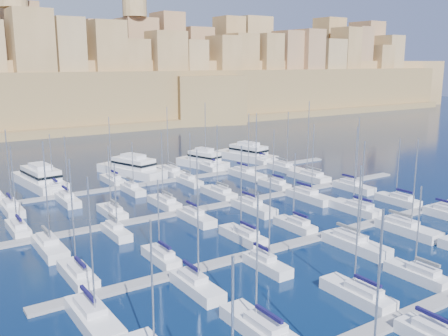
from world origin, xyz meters
TOP-DOWN VIEW (x-y plane):
  - ground at (0.00, 0.00)m, footprint 600.00×600.00m
  - pontoon_mid_near at (0.00, -12.00)m, footprint 84.00×2.00m
  - pontoon_mid_far at (0.00, 10.00)m, footprint 84.00×2.00m
  - pontoon_far at (0.00, 32.00)m, footprint 84.00×2.00m
  - sailboat_1 at (-24.27, -28.35)m, footprint 2.86×9.53m
  - sailboat_2 at (-11.09, -28.66)m, footprint 2.67×8.90m
  - sailboat_3 at (-1.17, -29.10)m, footprint 2.40×8.01m
  - sailboat_12 at (-34.85, -6.77)m, footprint 2.61×8.69m
  - sailboat_13 at (-24.13, -7.31)m, footprint 2.27×7.57m
  - sailboat_14 at (-10.67, -6.71)m, footprint 2.64×8.80m
  - sailboat_15 at (-1.06, -7.19)m, footprint 2.35×7.82m
  - sailboat_16 at (13.59, -6.25)m, footprint 2.92×9.75m
  - sailboat_17 at (24.18, -6.82)m, footprint 2.57×8.58m
  - sailboat_18 at (-36.82, -17.86)m, footprint 2.99×9.97m
  - sailboat_19 at (-24.68, -17.16)m, footprint 2.56×8.53m
  - sailboat_20 at (-14.25, -16.69)m, footprint 2.27×7.58m
  - sailboat_21 at (0.29, -18.04)m, footprint 3.10×10.33m
  - sailboat_22 at (11.75, -17.98)m, footprint 3.07×10.22m
  - sailboat_24 at (-37.15, 14.87)m, footprint 2.39×7.95m
  - sailboat_25 at (-22.11, 15.07)m, footprint 2.51×8.36m
  - sailboat_26 at (-12.22, 15.28)m, footprint 2.63×8.77m
  - sailboat_27 at (-0.46, 15.47)m, footprint 2.75×9.16m
  - sailboat_28 at (12.89, 14.95)m, footprint 2.43×8.11m
  - sailboat_29 at (23.69, 16.28)m, footprint 3.25×10.82m
  - sailboat_30 at (-35.25, 4.35)m, footprint 2.86×9.54m
  - sailboat_31 at (-25.27, 5.39)m, footprint 2.22×7.41m
  - sailboat_32 at (-11.88, 4.74)m, footprint 2.62×8.74m
  - sailboat_33 at (-0.69, 4.16)m, footprint 2.97×9.92m
  - sailboat_34 at (12.29, 4.03)m, footprint 3.06×10.18m
  - sailboat_35 at (24.84, 4.50)m, footprint 2.77×9.23m
  - sailboat_37 at (-25.90, 36.81)m, footprint 2.35×7.82m
  - sailboat_38 at (-13.45, 37.23)m, footprint 2.60×8.68m
  - sailboat_39 at (0.63, 37.98)m, footprint 3.06×10.20m
  - sailboat_40 at (10.84, 38.15)m, footprint 3.16×10.55m
  - sailboat_41 at (25.54, 37.41)m, footprint 2.71×9.05m
  - sailboat_42 at (-35.82, 26.57)m, footprint 2.72×9.08m
  - sailboat_43 at (-26.11, 26.87)m, footprint 2.54×8.48m
  - sailboat_44 at (-13.15, 27.28)m, footprint 2.29×7.64m
  - sailboat_45 at (-0.32, 27.17)m, footprint 2.36×7.86m
  - sailboat_46 at (13.64, 25.77)m, footprint 3.22×10.72m
  - sailboat_47 at (25.14, 25.99)m, footprint 3.08×10.27m
  - motor_yacht_a at (-27.05, 42.59)m, footprint 7.74×19.43m
  - motor_yacht_b at (-6.77, 42.22)m, footprint 10.80×18.90m
  - motor_yacht_c at (11.10, 40.31)m, footprint 8.02×14.77m
  - motor_yacht_d at (25.58, 41.96)m, footprint 9.09×18.33m
  - fortified_city at (-0.19, 155.26)m, footprint 460.00×108.95m

SIDE VIEW (x-z plane):
  - ground at x=0.00m, z-range 0.00..0.00m
  - pontoon_mid_near at x=0.00m, z-range 0.00..0.40m
  - pontoon_mid_far at x=0.00m, z-range 0.00..0.40m
  - pontoon_far at x=0.00m, z-range 0.00..0.40m
  - sailboat_44 at x=-13.15m, z-range -4.61..6.01m
  - sailboat_13 at x=-24.13m, z-range -4.90..6.32m
  - sailboat_31 at x=-25.27m, z-range -5.05..6.47m
  - sailboat_45 at x=-0.32m, z-range -5.00..6.43m
  - sailboat_3 at x=-1.17m, z-range -5.15..6.58m
  - sailboat_37 at x=-25.90m, z-range -5.24..6.67m
  - sailboat_20 at x=-14.25m, z-range -5.42..6.86m
  - sailboat_15 at x=-1.06m, z-range -5.41..6.85m
  - sailboat_28 at x=12.89m, z-range -5.44..6.89m
  - sailboat_25 at x=-22.11m, z-range -5.40..6.84m
  - sailboat_17 at x=24.18m, z-range -5.46..6.91m
  - sailboat_32 at x=-11.88m, z-range -5.41..6.86m
  - sailboat_19 at x=-24.68m, z-range -5.65..7.10m
  - sailboat_43 at x=-26.11m, z-range -5.70..7.15m
  - sailboat_24 at x=-37.15m, z-range -6.08..7.55m
  - sailboat_41 at x=25.54m, z-range -5.85..7.32m
  - sailboat_26 at x=-12.22m, z-range -6.08..7.56m
  - sailboat_14 at x=-10.67m, z-range -6.37..7.86m
  - sailboat_27 at x=-0.46m, z-range -6.33..7.82m
  - sailboat_38 at x=-13.45m, z-range -6.51..8.00m
  - sailboat_1 at x=-24.27m, z-range -6.33..7.83m
  - sailboat_12 at x=-34.85m, z-range -6.73..8.23m
  - sailboat_42 at x=-35.82m, z-range -6.65..8.15m
  - sailboat_2 at x=-11.09m, z-range -6.85..8.36m
  - sailboat_35 at x=24.84m, z-range -6.79..8.30m
  - sailboat_16 at x=13.59m, z-range -6.79..8.30m
  - sailboat_47 at x=25.14m, z-range -6.49..8.01m
  - sailboat_34 at x=12.29m, z-range -6.60..8.12m
  - sailboat_22 at x=11.75m, z-range -6.67..8.19m
  - sailboat_30 at x=-35.25m, z-range -7.08..8.61m
  - sailboat_18 at x=-36.82m, z-range -6.97..8.49m
  - sailboat_46 at x=13.64m, z-range -6.63..8.16m
  - sailboat_21 at x=0.29m, z-range -7.00..8.53m
  - sailboat_39 at x=0.63m, z-range -7.15..8.68m
  - sailboat_33 at x=-0.69m, z-range -7.55..9.10m
  - sailboat_40 at x=10.84m, z-range -7.39..8.94m
  - sailboat_29 at x=23.69m, z-range -7.95..9.52m
  - motor_yacht_c at x=11.10m, z-range -0.90..4.35m
  - motor_yacht_b at x=-6.77m, z-range -0.90..4.35m
  - motor_yacht_a at x=-27.05m, z-range -0.90..4.35m
  - motor_yacht_d at x=25.58m, z-range -0.90..4.35m
  - fortified_city at x=-0.19m, z-range -15.02..44.50m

